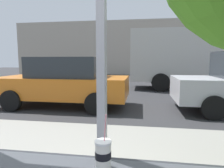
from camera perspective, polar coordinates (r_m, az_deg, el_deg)
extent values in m
plane|color=#2D2D30|center=(9.22, 7.04, -2.71)|extent=(60.00, 60.00, 0.00)
cube|color=gray|center=(3.07, 3.34, -21.61)|extent=(16.00, 2.80, 0.12)
cube|color=#2A2C30|center=(1.29, -3.34, -20.97)|extent=(2.20, 0.02, 0.02)
cube|color=#9E9EA3|center=(1.20, -3.04, 8.98)|extent=(0.05, 0.08, 1.28)
cube|color=#A89E8E|center=(21.67, 8.14, 10.41)|extent=(28.00, 1.20, 5.77)
cylinder|color=white|center=(1.15, -2.61, -20.18)|extent=(0.09, 0.09, 0.15)
cylinder|color=black|center=(1.14, -2.61, -19.85)|extent=(0.09, 0.09, 0.04)
cylinder|color=black|center=(1.12, -2.63, -17.01)|extent=(0.08, 0.08, 0.01)
cylinder|color=white|center=(1.11, -2.63, -16.54)|extent=(0.09, 0.09, 0.01)
cylinder|color=pink|center=(1.08, -2.07, -13.59)|extent=(0.03, 0.04, 0.20)
cube|color=orange|center=(6.73, -13.91, -0.79)|extent=(4.24, 1.79, 0.67)
cube|color=#282D33|center=(6.62, -12.97, 4.82)|extent=(2.21, 1.57, 0.65)
cylinder|color=black|center=(7.26, -1.44, -2.70)|extent=(0.64, 0.18, 0.64)
cylinder|color=black|center=(5.54, -4.69, -5.73)|extent=(0.64, 0.18, 0.64)
cylinder|color=black|center=(8.14, -20.01, -2.07)|extent=(0.64, 0.18, 0.64)
cylinder|color=black|center=(6.65, -27.40, -4.36)|extent=(0.64, 0.18, 0.64)
cylinder|color=black|center=(7.40, 23.10, -3.07)|extent=(0.64, 0.18, 0.64)
cylinder|color=black|center=(5.70, 27.63, -6.16)|extent=(0.64, 0.18, 0.64)
cube|color=beige|center=(11.07, 17.73, 7.84)|extent=(4.59, 2.20, 2.65)
cylinder|color=black|center=(12.12, 13.05, 1.60)|extent=(0.90, 0.24, 0.90)
cylinder|color=black|center=(9.94, 14.00, 0.45)|extent=(0.90, 0.24, 0.90)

